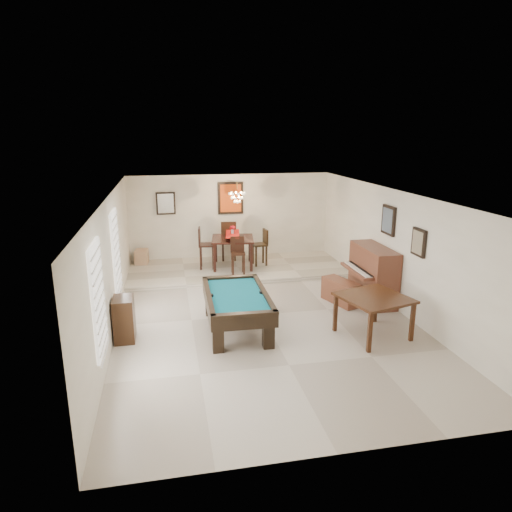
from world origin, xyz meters
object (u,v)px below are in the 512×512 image
object	(u,v)px
dining_chair_north	(229,240)
corner_bench	(142,257)
dining_table	(233,250)
chandelier	(237,193)
square_table	(373,316)
flower_vase	(233,230)
dining_chair_south	(238,256)
upright_piano	(367,275)
piano_bench	(341,292)
apothecary_chest	(124,319)
dining_chair_east	(260,247)
pool_table	(237,312)
dining_chair_west	(207,248)

from	to	relation	value
dining_chair_north	corner_bench	size ratio (longest dim) A/B	2.63
dining_table	corner_bench	size ratio (longest dim) A/B	2.55
chandelier	dining_table	bearing A→B (deg)	133.75
square_table	dining_table	size ratio (longest dim) A/B	1.02
dining_table	flower_vase	world-z (taller)	flower_vase
chandelier	dining_chair_south	bearing A→B (deg)	-98.59
upright_piano	piano_bench	size ratio (longest dim) A/B	1.58
apothecary_chest	chandelier	size ratio (longest dim) A/B	1.39
dining_chair_east	corner_bench	bearing A→B (deg)	-109.33
piano_bench	dining_table	world-z (taller)	dining_table
piano_bench	chandelier	size ratio (longest dim) A/B	1.62
square_table	piano_bench	world-z (taller)	square_table
pool_table	flower_vase	xyz separation A→B (m)	(0.52, 3.97, 0.82)
dining_chair_south	corner_bench	world-z (taller)	dining_chair_south
upright_piano	dining_chair_west	bearing A→B (deg)	138.74
piano_bench	corner_bench	world-z (taller)	piano_bench
square_table	dining_chair_west	distance (m)	5.49
dining_table	chandelier	distance (m)	1.62
dining_chair_south	dining_chair_west	bearing A→B (deg)	141.58
apothecary_chest	dining_chair_south	world-z (taller)	dining_chair_south
upright_piano	corner_bench	world-z (taller)	upright_piano
flower_vase	chandelier	xyz separation A→B (m)	(0.12, -0.13, 1.02)
square_table	chandelier	bearing A→B (deg)	112.00
chandelier	square_table	bearing A→B (deg)	-68.00
dining_chair_south	dining_chair_east	distance (m)	1.05
square_table	dining_table	xyz separation A→B (m)	(-2.00, 4.77, 0.19)
corner_bench	square_table	bearing A→B (deg)	-50.93
pool_table	flower_vase	size ratio (longest dim) A/B	9.20
pool_table	dining_chair_north	world-z (taller)	dining_chair_north
dining_chair_east	corner_bench	size ratio (longest dim) A/B	2.30
square_table	dining_chair_east	xyz separation A→B (m)	(-1.22, 4.79, 0.23)
dining_table	dining_chair_south	xyz separation A→B (m)	(0.03, -0.72, 0.02)
apothecary_chest	chandelier	world-z (taller)	chandelier
pool_table	dining_chair_south	xyz separation A→B (m)	(0.55, 3.25, 0.25)
flower_vase	dining_chair_east	bearing A→B (deg)	1.49
chandelier	pool_table	bearing A→B (deg)	-99.40
dining_chair_north	dining_chair_east	bearing A→B (deg)	144.09
pool_table	upright_piano	world-z (taller)	upright_piano
square_table	dining_chair_north	world-z (taller)	dining_chair_north
dining_chair_east	chandelier	xyz separation A→B (m)	(-0.65, -0.15, 1.57)
upright_piano	dining_chair_east	distance (m)	3.55
pool_table	dining_chair_east	size ratio (longest dim) A/B	2.14
dining_chair_west	corner_bench	size ratio (longest dim) A/B	2.57
corner_bench	chandelier	bearing A→B (deg)	-19.63
pool_table	dining_chair_west	distance (m)	3.99
piano_bench	dining_chair_south	world-z (taller)	dining_chair_south
piano_bench	apothecary_chest	bearing A→B (deg)	-167.80
dining_chair_south	chandelier	bearing A→B (deg)	86.22
dining_chair_west	apothecary_chest	bearing A→B (deg)	160.74
square_table	corner_bench	size ratio (longest dim) A/B	2.60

